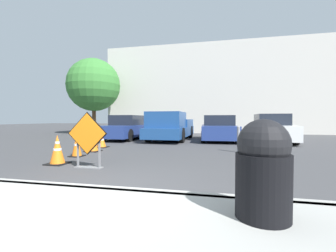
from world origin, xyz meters
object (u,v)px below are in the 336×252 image
(traffic_cone_second, at_px, (77,145))
(parked_car_third, at_px, (272,129))
(traffic_cone_fourth, at_px, (102,140))
(bollard_second, at_px, (283,139))
(traffic_cone_nearest, at_px, (57,150))
(traffic_cone_third, at_px, (93,142))
(trash_bin, at_px, (263,169))
(bollard_nearest, at_px, (238,138))
(pickup_truck, at_px, (170,128))
(parked_car_nearest, at_px, (127,128))
(road_closed_sign, at_px, (87,138))
(parked_car_second, at_px, (219,129))

(traffic_cone_second, distance_m, parked_car_third, 9.66)
(traffic_cone_fourth, height_order, bollard_second, bollard_second)
(traffic_cone_nearest, xyz_separation_m, traffic_cone_third, (-0.36, 2.40, -0.02))
(traffic_cone_second, xyz_separation_m, traffic_cone_fourth, (-0.40, 2.33, -0.06))
(traffic_cone_nearest, relative_size, parked_car_third, 0.20)
(trash_bin, xyz_separation_m, bollard_nearest, (0.29, 6.00, -0.17))
(traffic_cone_second, bearing_deg, pickup_truck, 73.76)
(traffic_cone_nearest, xyz_separation_m, parked_car_third, (7.08, 7.52, 0.30))
(trash_bin, bearing_deg, traffic_cone_second, 141.73)
(parked_car_third, bearing_deg, bollard_nearest, 64.50)
(traffic_cone_second, xyz_separation_m, parked_car_nearest, (-0.91, 6.41, 0.30))
(traffic_cone_third, height_order, bollard_nearest, bollard_nearest)
(road_closed_sign, distance_m, traffic_cone_second, 2.05)
(road_closed_sign, relative_size, traffic_cone_fourth, 2.13)
(traffic_cone_second, relative_size, traffic_cone_third, 1.01)
(traffic_cone_nearest, xyz_separation_m, pickup_truck, (1.57, 7.48, 0.34))
(parked_car_nearest, bearing_deg, bollard_nearest, 146.32)
(trash_bin, distance_m, bollard_second, 6.27)
(parked_car_nearest, bearing_deg, road_closed_sign, 107.23)
(trash_bin, bearing_deg, pickup_truck, 107.17)
(traffic_cone_fourth, xyz_separation_m, bollard_second, (7.17, -0.25, 0.19))
(pickup_truck, bearing_deg, parked_car_second, -169.70)
(parked_car_third, height_order, bollard_second, parked_car_third)
(parked_car_nearest, xyz_separation_m, parked_car_third, (8.24, -0.12, 0.01))
(traffic_cone_nearest, distance_m, bollard_second, 7.31)
(traffic_cone_nearest, height_order, bollard_nearest, bollard_nearest)
(traffic_cone_nearest, height_order, parked_car_nearest, parked_car_nearest)
(traffic_cone_third, bearing_deg, bollard_second, 7.56)
(parked_car_third, bearing_deg, trash_bin, 77.65)
(traffic_cone_nearest, relative_size, bollard_nearest, 0.82)
(traffic_cone_nearest, bearing_deg, traffic_cone_third, 98.61)
(parked_car_second, distance_m, trash_bin, 10.61)
(traffic_cone_fourth, xyz_separation_m, parked_car_second, (4.97, 4.35, 0.35))
(traffic_cone_third, height_order, parked_car_third, parked_car_third)
(traffic_cone_third, height_order, traffic_cone_fourth, traffic_cone_third)
(bollard_second, bearing_deg, trash_bin, -106.71)
(traffic_cone_third, bearing_deg, trash_bin, -45.04)
(traffic_cone_fourth, distance_m, parked_car_second, 6.62)
(traffic_cone_nearest, height_order, parked_car_second, parked_car_second)
(parked_car_third, relative_size, trash_bin, 3.77)
(parked_car_nearest, distance_m, parked_car_second, 5.50)
(road_closed_sign, relative_size, parked_car_third, 0.34)
(traffic_cone_third, relative_size, traffic_cone_fourth, 1.16)
(bollard_nearest, bearing_deg, parked_car_nearest, 144.98)
(traffic_cone_fourth, distance_m, trash_bin, 8.25)
(traffic_cone_nearest, bearing_deg, pickup_truck, 78.12)
(road_closed_sign, bearing_deg, traffic_cone_fourth, 114.28)
(parked_car_second, xyz_separation_m, parked_car_third, (2.75, -0.40, 0.03))
(parked_car_second, xyz_separation_m, bollard_nearest, (0.68, -4.61, -0.15))
(parked_car_third, bearing_deg, traffic_cone_fourth, 27.78)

